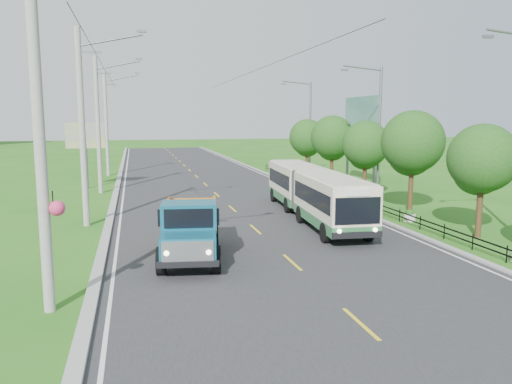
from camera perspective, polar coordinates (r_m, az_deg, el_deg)
name	(u,v)px	position (r m, az deg, el deg)	size (l,w,h in m)	color
ground	(292,263)	(19.47, 4.16, -8.06)	(240.00, 240.00, 0.00)	#226016
road	(212,191)	(38.60, -5.00, 0.13)	(14.00, 120.00, 0.02)	#28282B
curb_left	(116,193)	(38.18, -15.74, -0.14)	(0.40, 120.00, 0.15)	#9E9E99
curb_right	(300,187)	(40.29, 5.10, 0.53)	(0.30, 120.00, 0.10)	#9E9E99
edge_line_left	(123,194)	(38.17, -14.91, -0.19)	(0.12, 120.00, 0.00)	silver
edge_line_right	(295,188)	(40.13, 4.43, 0.47)	(0.12, 120.00, 0.00)	silver
centre_dash	(292,262)	(19.47, 4.16, -8.00)	(0.12, 2.20, 0.00)	yellow
railing_right	(340,195)	(35.01, 9.59, -0.31)	(0.04, 40.00, 0.60)	black
pole_nearest	(42,139)	(14.98, -23.28, 5.55)	(3.51, 0.44, 10.00)	gray
pole_near	(83,127)	(26.88, -19.19, 7.03)	(3.51, 0.32, 10.00)	gray
pole_mid	(98,125)	(38.85, -17.56, 7.36)	(3.51, 0.32, 10.00)	gray
pole_far	(107,123)	(50.83, -16.70, 7.53)	(3.51, 0.32, 10.00)	gray
tree_second	(481,162)	(25.40, 24.36, 3.14)	(3.18, 3.26, 5.30)	#382314
tree_third	(412,145)	(30.30, 17.42, 5.11)	(3.60, 3.62, 6.00)	#382314
tree_fourth	(365,147)	(35.59, 12.39, 5.07)	(3.24, 3.31, 5.40)	#382314
tree_fifth	(332,140)	(41.04, 8.70, 5.95)	(3.48, 3.52, 5.80)	#382314
tree_back	(307,139)	(46.65, 5.88, 6.03)	(3.30, 3.36, 5.50)	#382314
streetlight_mid	(377,128)	(35.77, 13.69, 7.15)	(3.02, 0.20, 9.07)	slate
streetlight_far	(309,125)	(48.63, 6.04, 7.59)	(3.02, 0.20, 9.07)	slate
planter_near	(410,216)	(28.26, 17.14, -2.65)	(0.64, 0.64, 0.67)	silver
planter_mid	(348,195)	(35.26, 10.49, -0.30)	(0.64, 0.64, 0.67)	silver
planter_far	(309,181)	(42.61, 6.08, 1.26)	(0.64, 0.64, 0.67)	silver
billboard_left	(85,140)	(41.96, -18.92, 5.66)	(3.00, 0.20, 5.20)	slate
billboard_right	(361,121)	(41.87, 11.95, 7.95)	(0.24, 6.00, 7.30)	slate
bus	(312,190)	(27.89, 6.47, 0.26)	(3.20, 13.91, 2.66)	#296838
dump_truck	(190,225)	(19.80, -7.54, -3.78)	(2.93, 5.95, 2.40)	#11526B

